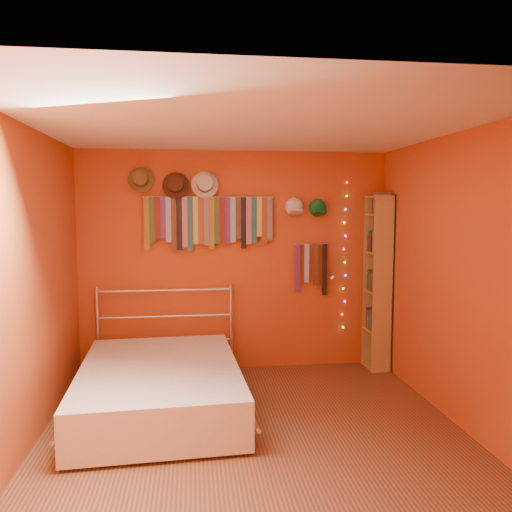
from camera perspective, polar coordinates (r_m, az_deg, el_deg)
name	(u,v)px	position (r m, az deg, el deg)	size (l,w,h in m)	color
ground	(254,435)	(4.35, -0.18, -19.78)	(3.50, 3.50, 0.00)	brown
back_wall	(236,261)	(5.71, -2.35, -0.60)	(3.50, 0.02, 2.50)	#A93F1B
right_wall	(461,281)	(4.54, 22.34, -2.62)	(0.02, 3.50, 2.50)	#A93F1B
left_wall	(24,289)	(4.15, -24.98, -3.46)	(0.02, 3.50, 2.50)	#A93F1B
ceiling	(254,125)	(3.98, -0.19, 14.76)	(3.50, 3.50, 0.02)	white
tie_rack	(208,220)	(5.59, -5.47, 4.13)	(1.45, 0.03, 0.60)	silver
small_tie_rack	(311,265)	(5.79, 6.36, -1.05)	(0.40, 0.03, 0.60)	silver
fedora_olive	(141,179)	(5.59, -13.05, 8.56)	(0.28, 0.15, 0.28)	brown
fedora_brown	(176,185)	(5.56, -9.16, 8.05)	(0.30, 0.16, 0.29)	#3F2316
fedora_white	(205,184)	(5.56, -5.87, 8.19)	(0.30, 0.16, 0.29)	beige
cap_white	(294,207)	(5.72, 4.40, 5.64)	(0.20, 0.24, 0.20)	white
cap_green	(318,208)	(5.78, 7.07, 5.47)	(0.19, 0.24, 0.19)	#176833
fairy_lights	(345,256)	(5.91, 10.10, 0.02)	(0.06, 0.02, 1.72)	#FF3333
reading_lamp	(332,277)	(5.69, 8.68, -2.42)	(0.07, 0.30, 0.09)	silver
bookshelf	(381,281)	(5.90, 14.12, -2.84)	(0.25, 0.34, 2.00)	#9B7B46
bed	(160,386)	(4.81, -10.91, -14.38)	(1.60, 2.10, 1.00)	silver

